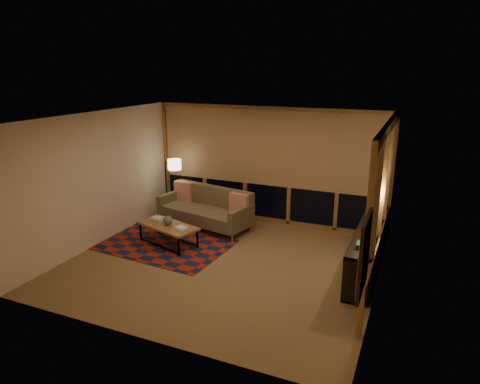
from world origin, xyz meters
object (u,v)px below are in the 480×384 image
at_px(floor_lamp, 166,186).
at_px(bookshelf, 368,246).
at_px(sofa, 204,209).
at_px(coffee_table, 168,235).

distance_m(floor_lamp, bookshelf, 5.03).
xyz_separation_m(sofa, floor_lamp, (-1.25, 0.39, 0.28)).
bearing_deg(sofa, coffee_table, -88.59).
height_order(coffee_table, floor_lamp, floor_lamp).
relative_size(sofa, bookshelf, 0.71).
bearing_deg(coffee_table, floor_lamp, 140.47).
height_order(sofa, bookshelf, sofa).
bearing_deg(bookshelf, coffee_table, -170.63).
height_order(sofa, floor_lamp, floor_lamp).
distance_m(sofa, coffee_table, 1.24).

